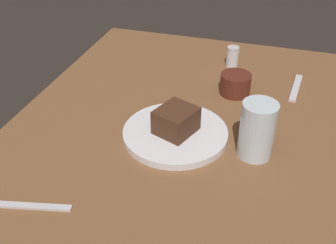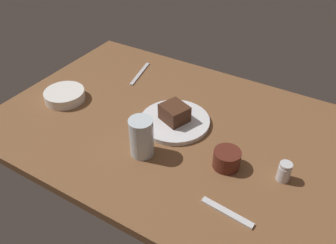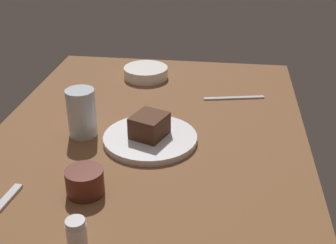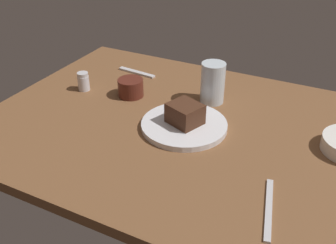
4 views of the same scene
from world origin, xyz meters
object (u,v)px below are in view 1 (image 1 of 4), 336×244
Objects in this scene: dessert_spoon at (296,88)px; salt_shaker at (233,57)px; coffee_cup at (235,84)px; dessert_plate at (175,133)px; chocolate_cake_slice at (176,120)px; butter_knife at (22,206)px; water_glass at (257,130)px.

salt_shaker is at bearing -109.20° from dessert_spoon.
coffee_cup is 17.74cm from dessert_spoon.
dessert_plate is at bearing -34.59° from dessert_spoon.
chocolate_cake_slice is 40.69cm from dessert_spoon.
salt_shaker is 0.33× the size of butter_knife.
chocolate_cake_slice is 0.67× the size of water_glass.
butter_knife is (69.57, -28.16, -2.81)cm from salt_shaker.
dessert_spoon is at bearing 39.55° from butter_knife.
chocolate_cake_slice is at bearing -93.57° from water_glass.
water_glass is at bearing 18.21° from coffee_cup.
coffee_cup is (-23.70, 10.08, 2.04)cm from dessert_plate.
dessert_spoon is at bearing 140.20° from chocolate_cake_slice.
water_glass reaches higher than chocolate_cake_slice.
water_glass is 1.56× the size of coffee_cup.
coffee_cup is 0.43× the size of butter_knife.
dessert_plate is at bearing 41.70° from butter_knife.
butter_knife is (29.56, -21.67, -4.30)cm from chocolate_cake_slice.
salt_shaker is 75.10cm from butter_knife.
butter_knife is (60.65, -47.58, -0.10)cm from dessert_spoon.
dessert_plate is at bearing -122.37° from chocolate_cake_slice.
coffee_cup is 62.06cm from butter_knife.
salt_shaker is at bearing -167.99° from coffee_cup.
butter_knife is at bearing -22.03° from salt_shaker.
dessert_spoon reaches higher than butter_knife.
dessert_spoon is (-32.22, 7.78, -6.09)cm from water_glass.
chocolate_cake_slice is (0.10, 0.15, 3.72)cm from dessert_plate.
chocolate_cake_slice is at bearing -22.65° from coffee_cup.
dessert_spoon is (8.92, 19.43, -2.71)cm from salt_shaker.
dessert_plate is 2.96× the size of coffee_cup.
water_glass reaches higher than salt_shaker.
water_glass is 33.70cm from dessert_spoon.
water_glass reaches higher than dessert_spoon.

